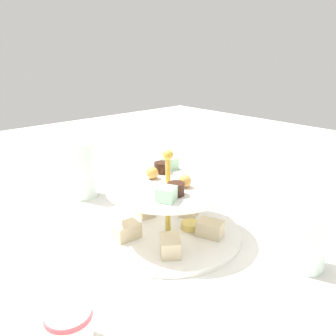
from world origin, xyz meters
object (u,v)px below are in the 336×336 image
at_px(teacup_with_saucer, 70,329).
at_px(water_glass_mid_back, 309,241).
at_px(water_glass_short_left, 199,327).
at_px(tiered_serving_stand, 168,213).
at_px(butter_knife_left, 234,182).
at_px(water_glass_tall_right, 82,170).

bearing_deg(teacup_with_saucer, water_glass_mid_back, -17.33).
height_order(water_glass_short_left, teacup_with_saucer, water_glass_short_left).
height_order(tiered_serving_stand, butter_knife_left, tiered_serving_stand).
xyz_separation_m(water_glass_short_left, water_glass_mid_back, (0.26, -0.00, 0.01)).
bearing_deg(water_glass_short_left, teacup_with_saucer, 134.51).
distance_m(water_glass_short_left, teacup_with_saucer, 0.16).
relative_size(water_glass_tall_right, water_glass_mid_back, 1.40).
bearing_deg(butter_knife_left, teacup_with_saucer, 83.14).
relative_size(tiered_serving_stand, water_glass_short_left, 4.01).
bearing_deg(teacup_with_saucer, water_glass_short_left, -45.49).
bearing_deg(butter_knife_left, water_glass_short_left, 97.23).
distance_m(teacup_with_saucer, butter_knife_left, 0.63).
xyz_separation_m(tiered_serving_stand, teacup_with_saucer, (-0.27, -0.12, -0.02)).
relative_size(tiered_serving_stand, butter_knife_left, 1.70).
height_order(water_glass_short_left, water_glass_mid_back, water_glass_mid_back).
distance_m(tiered_serving_stand, water_glass_tall_right, 0.29).
xyz_separation_m(teacup_with_saucer, butter_knife_left, (0.60, 0.21, -0.02)).
height_order(water_glass_tall_right, water_glass_mid_back, water_glass_tall_right).
height_order(tiered_serving_stand, teacup_with_saucer, tiered_serving_stand).
relative_size(tiered_serving_stand, water_glass_tall_right, 2.08).
xyz_separation_m(water_glass_tall_right, water_glass_short_left, (-0.14, -0.52, -0.03)).
xyz_separation_m(water_glass_tall_right, water_glass_mid_back, (0.12, -0.52, -0.02)).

